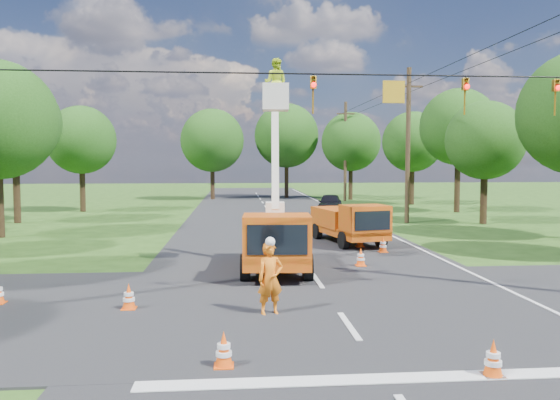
{
  "coord_description": "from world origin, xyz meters",
  "views": [
    {
      "loc": [
        -2.71,
        -12.61,
        3.96
      ],
      "look_at": [
        -1.09,
        6.74,
        2.6
      ],
      "focal_mm": 35.0,
      "sensor_mm": 36.0,
      "label": 1
    }
  ],
  "objects": [
    {
      "name": "stop_bar",
      "position": [
        0.0,
        -3.2,
        0.0
      ],
      "size": [
        9.0,
        0.45,
        0.02
      ],
      "primitive_type": "cube",
      "color": "silver",
      "rests_on": "ground"
    },
    {
      "name": "road_main",
      "position": [
        0.0,
        20.0,
        0.0
      ],
      "size": [
        12.0,
        100.0,
        0.06
      ],
      "primitive_type": "cube",
      "color": "black",
      "rests_on": "ground"
    },
    {
      "name": "tree_right_c",
      "position": [
        13.2,
        21.0,
        5.31
      ],
      "size": [
        5.0,
        5.0,
        7.83
      ],
      "color": "#382616",
      "rests_on": "ground"
    },
    {
      "name": "traffic_cone_1",
      "position": [
        1.99,
        -3.22,
        0.36
      ],
      "size": [
        0.38,
        0.38,
        0.71
      ],
      "color": "#FF530D",
      "rests_on": "ground"
    },
    {
      "name": "ground_worker",
      "position": [
        -1.81,
        1.25,
        0.94
      ],
      "size": [
        0.79,
        0.64,
        1.89
      ],
      "primitive_type": "imported",
      "rotation": [
        0.0,
        0.0,
        0.3
      ],
      "color": "orange",
      "rests_on": "ground"
    },
    {
      "name": "tree_left_f",
      "position": [
        -14.8,
        32.0,
        5.69
      ],
      "size": [
        5.4,
        5.4,
        8.4
      ],
      "color": "#382616",
      "rests_on": "ground"
    },
    {
      "name": "second_truck",
      "position": [
        2.81,
        13.17,
        1.04
      ],
      "size": [
        3.04,
        5.64,
        2.01
      ],
      "rotation": [
        0.0,
        0.0,
        0.21
      ],
      "color": "#D0410E",
      "rests_on": "ground"
    },
    {
      "name": "traffic_cone_0",
      "position": [
        -2.94,
        -2.32,
        0.36
      ],
      "size": [
        0.38,
        0.38,
        0.71
      ],
      "color": "#FF530D",
      "rests_on": "ground"
    },
    {
      "name": "traffic_cone_2",
      "position": [
        2.04,
        7.48,
        0.36
      ],
      "size": [
        0.38,
        0.38,
        0.71
      ],
      "color": "#FF530D",
      "rests_on": "ground"
    },
    {
      "name": "tree_far_c",
      "position": [
        9.5,
        44.0,
        6.06
      ],
      "size": [
        6.2,
        6.2,
        9.18
      ],
      "color": "#382616",
      "rests_on": "ground"
    },
    {
      "name": "distant_car",
      "position": [
        4.68,
        29.09,
        0.75
      ],
      "size": [
        2.73,
        4.68,
        1.5
      ],
      "primitive_type": "imported",
      "rotation": [
        0.0,
        0.0,
        -0.23
      ],
      "color": "black",
      "rests_on": "ground"
    },
    {
      "name": "tree_right_d",
      "position": [
        14.8,
        29.0,
        6.68
      ],
      "size": [
        6.0,
        6.0,
        9.7
      ],
      "color": "#382616",
      "rests_on": "ground"
    },
    {
      "name": "traffic_cone_8",
      "position": [
        3.08,
        12.06,
        0.36
      ],
      "size": [
        0.38,
        0.38,
        0.71
      ],
      "color": "#FF530D",
      "rests_on": "ground"
    },
    {
      "name": "edge_line",
      "position": [
        5.6,
        20.0,
        0.0
      ],
      "size": [
        0.12,
        90.0,
        0.02
      ],
      "primitive_type": "cube",
      "color": "silver",
      "rests_on": "ground"
    },
    {
      "name": "tree_right_e",
      "position": [
        13.8,
        37.0,
        5.81
      ],
      "size": [
        5.6,
        5.6,
        8.63
      ],
      "color": "#382616",
      "rests_on": "ground"
    },
    {
      "name": "traffic_cone_7",
      "position": [
        4.88,
        16.78,
        0.36
      ],
      "size": [
        0.38,
        0.38,
        0.71
      ],
      "color": "#FF530D",
      "rests_on": "ground"
    },
    {
      "name": "road_cross",
      "position": [
        0.0,
        2.0,
        0.0
      ],
      "size": [
        56.0,
        10.0,
        0.07
      ],
      "primitive_type": "cube",
      "color": "black",
      "rests_on": "ground"
    },
    {
      "name": "tree_left_e",
      "position": [
        -16.8,
        24.0,
        6.49
      ],
      "size": [
        5.8,
        5.8,
        9.41
      ],
      "color": "#382616",
      "rests_on": "ground"
    },
    {
      "name": "bucket_truck",
      "position": [
        -1.22,
        6.98,
        1.65
      ],
      "size": [
        2.68,
        6.1,
        7.72
      ],
      "rotation": [
        0.0,
        0.0,
        -0.06
      ],
      "color": "#D0410E",
      "rests_on": "ground"
    },
    {
      "name": "signal_span",
      "position": [
        2.23,
        1.99,
        5.88
      ],
      "size": [
        18.0,
        0.29,
        1.07
      ],
      "color": "black",
      "rests_on": "ground"
    },
    {
      "name": "traffic_cone_4",
      "position": [
        -5.54,
        2.02,
        0.36
      ],
      "size": [
        0.38,
        0.38,
        0.71
      ],
      "color": "#FF530D",
      "rests_on": "ground"
    },
    {
      "name": "ground",
      "position": [
        0.0,
        20.0,
        0.0
      ],
      "size": [
        140.0,
        140.0,
        0.0
      ],
      "primitive_type": "plane",
      "color": "#274815",
      "rests_on": "ground"
    },
    {
      "name": "pole_right_mid",
      "position": [
        8.5,
        22.0,
        5.11
      ],
      "size": [
        1.8,
        0.3,
        10.0
      ],
      "color": "#4C3823",
      "rests_on": "ground"
    },
    {
      "name": "tree_far_a",
      "position": [
        -5.0,
        45.0,
        6.19
      ],
      "size": [
        6.6,
        6.6,
        9.5
      ],
      "color": "#382616",
      "rests_on": "ground"
    },
    {
      "name": "traffic_cone_3",
      "position": [
        3.73,
        10.48,
        0.36
      ],
      "size": [
        0.38,
        0.38,
        0.71
      ],
      "color": "#FF530D",
      "rests_on": "ground"
    },
    {
      "name": "tree_far_b",
      "position": [
        3.0,
        47.0,
        6.81
      ],
      "size": [
        7.0,
        7.0,
        10.32
      ],
      "color": "#382616",
      "rests_on": "ground"
    },
    {
      "name": "pole_right_far",
      "position": [
        8.5,
        42.0,
        5.11
      ],
      "size": [
        1.8,
        0.3,
        10.0
      ],
      "color": "#4C3823",
      "rests_on": "ground"
    }
  ]
}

